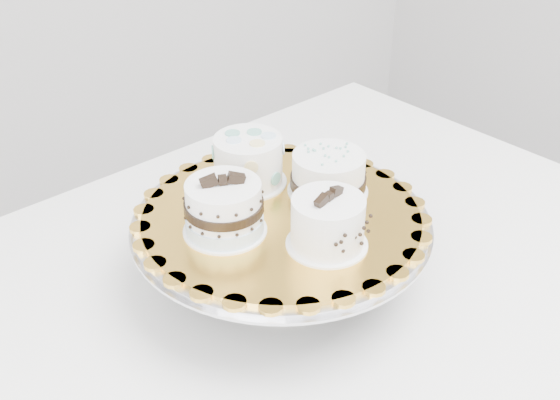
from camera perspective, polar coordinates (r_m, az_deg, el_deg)
table at (r=0.98m, az=-1.73°, el=-11.64°), size 1.40×1.02×0.75m
cake_stand at (r=0.93m, az=0.09°, el=-3.10°), size 0.39×0.39×0.11m
cake_board at (r=0.91m, az=0.10°, el=-1.25°), size 0.45×0.45×0.01m
cake_swirl at (r=0.84m, az=3.89°, el=-1.95°), size 0.11×0.11×0.08m
cake_banded at (r=0.86m, az=-4.57°, el=-0.81°), size 0.12×0.12×0.08m
cake_dots at (r=0.96m, az=-2.60°, el=3.24°), size 0.12×0.12×0.07m
cake_ribbon at (r=0.95m, az=4.00°, el=2.09°), size 0.11×0.11×0.06m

